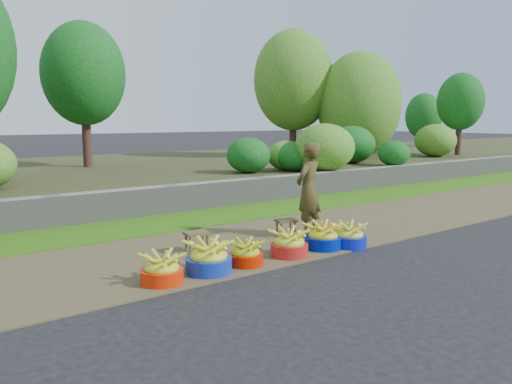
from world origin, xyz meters
TOP-DOWN VIEW (x-y plane):
  - ground_plane at (0.00, 0.00)m, footprint 120.00×120.00m
  - dirt_shoulder at (0.00, 1.25)m, footprint 80.00×2.50m
  - grass_verge at (0.00, 3.25)m, footprint 80.00×1.50m
  - retaining_wall at (0.00, 4.10)m, footprint 80.00×0.35m
  - earth_bank at (0.00, 9.00)m, footprint 80.00×10.00m
  - vegetation at (-1.28, 7.12)m, footprint 32.63×7.77m
  - basin_a at (-2.06, 0.33)m, footprint 0.48×0.48m
  - basin_b at (-1.45, 0.34)m, footprint 0.55×0.55m
  - basin_c at (-0.91, 0.34)m, footprint 0.44×0.44m
  - basin_d at (-0.20, 0.33)m, footprint 0.50×0.50m
  - basin_e at (0.43, 0.34)m, footprint 0.52×0.52m
  - basin_f at (0.80, 0.19)m, footprint 0.49×0.49m
  - stool_left at (-1.10, 1.22)m, footprint 0.36×0.29m
  - stool_right at (0.48, 1.21)m, footprint 0.35×0.30m
  - vendor_woman at (0.77, 1.02)m, footprint 0.62×0.51m

SIDE VIEW (x-z plane):
  - ground_plane at x=0.00m, z-range 0.00..0.00m
  - dirt_shoulder at x=0.00m, z-range 0.00..0.02m
  - grass_verge at x=0.00m, z-range 0.00..0.04m
  - basin_c at x=-0.91m, z-range -0.02..0.31m
  - basin_a at x=-2.06m, z-range -0.02..0.34m
  - basin_f at x=0.80m, z-range -0.02..0.34m
  - basin_d at x=-0.20m, z-range -0.02..0.36m
  - basin_e at x=0.43m, z-range -0.02..0.37m
  - basin_b at x=-1.45m, z-range -0.02..0.39m
  - stool_right at x=0.48m, z-range 0.10..0.36m
  - stool_left at x=-1.10m, z-range 0.10..0.39m
  - earth_bank at x=0.00m, z-range 0.00..0.50m
  - retaining_wall at x=0.00m, z-range 0.00..0.55m
  - vendor_woman at x=0.77m, z-range 0.02..1.48m
  - vegetation at x=-1.28m, z-range 0.37..4.88m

